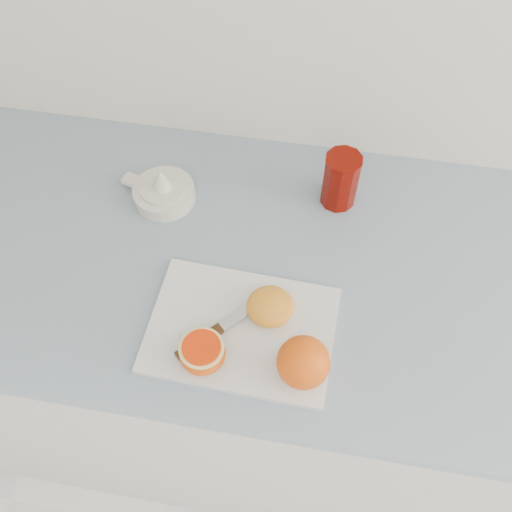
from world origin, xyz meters
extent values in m
cube|color=silver|center=(-0.22, 1.70, 0.43)|extent=(2.29, 0.60, 0.86)
cube|color=#8396A7|center=(-0.22, 1.70, 0.88)|extent=(2.35, 0.64, 0.03)
cube|color=silver|center=(-0.23, 1.54, 0.90)|extent=(0.32, 0.23, 0.01)
sphere|color=#FB3D00|center=(-0.12, 1.48, 0.94)|extent=(0.08, 0.08, 0.08)
ellipsoid|color=#FB3D00|center=(-0.28, 1.48, 0.92)|extent=(0.07, 0.07, 0.04)
cylinder|color=#EDE183|center=(-0.28, 1.48, 0.94)|extent=(0.07, 0.07, 0.00)
cylinder|color=#F53600|center=(-0.28, 1.48, 0.95)|extent=(0.06, 0.06, 0.00)
ellipsoid|color=orange|center=(-0.19, 1.58, 0.92)|extent=(0.08, 0.08, 0.03)
cylinder|color=#C18837|center=(-0.19, 1.58, 0.93)|extent=(0.06, 0.06, 0.00)
cube|color=#402B16|center=(-0.29, 1.50, 0.91)|extent=(0.07, 0.08, 0.01)
cube|color=#B7B7BC|center=(-0.22, 1.58, 0.91)|extent=(0.09, 0.10, 0.00)
cylinder|color=#B7B7BC|center=(-0.29, 1.50, 0.91)|extent=(0.01, 0.01, 0.01)
cylinder|color=white|center=(-0.43, 1.80, 0.91)|extent=(0.12, 0.12, 0.03)
cylinder|color=white|center=(-0.43, 1.80, 0.92)|extent=(0.09, 0.09, 0.01)
cone|color=white|center=(-0.43, 1.80, 0.95)|extent=(0.04, 0.04, 0.04)
cube|color=white|center=(-0.50, 1.83, 0.91)|extent=(0.04, 0.04, 0.01)
ellipsoid|color=#D75C00|center=(-0.42, 1.80, 0.93)|extent=(0.01, 0.01, 0.00)
ellipsoid|color=#D75C00|center=(-0.44, 1.82, 0.93)|extent=(0.01, 0.01, 0.00)
ellipsoid|color=#D75C00|center=(-0.44, 1.79, 0.93)|extent=(0.01, 0.01, 0.00)
ellipsoid|color=#D75C00|center=(-0.41, 1.81, 0.93)|extent=(0.01, 0.01, 0.00)
cylinder|color=#680700|center=(-0.10, 1.86, 0.95)|extent=(0.07, 0.07, 0.11)
cylinder|color=#D54800|center=(-0.10, 1.86, 0.90)|extent=(0.06, 0.06, 0.02)
cylinder|color=#680700|center=(-0.10, 1.86, 1.00)|extent=(0.07, 0.07, 0.00)
camera|label=1|loc=(-0.13, 1.12, 1.76)|focal=40.00mm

